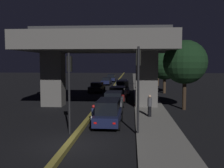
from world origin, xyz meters
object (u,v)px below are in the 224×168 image
(car_silver_fourth, at_px, (122,87))
(traffic_light_right_of_median, at_px, (138,75))
(car_grey_fifth, at_px, (121,85))
(car_dark_blue_second_oncoming, at_px, (107,81))
(car_black_lead_oncoming, at_px, (97,87))
(car_dark_blue_third_oncoming, at_px, (111,78))
(car_grey_second, at_px, (114,101))
(car_dark_red_third, at_px, (118,94))
(car_dark_red_sixth, at_px, (123,82))
(motorcycle_white_filtering_near, at_px, (94,116))
(pedestrian_on_sidewalk, at_px, (150,106))
(car_dark_blue_lead, at_px, (108,112))
(traffic_light_left_of_median, at_px, (69,79))
(street_lamp, at_px, (135,62))

(car_silver_fourth, bearing_deg, traffic_light_right_of_median, -177.89)
(car_grey_fifth, bearing_deg, car_dark_blue_second_oncoming, 21.51)
(car_black_lead_oncoming, xyz_separation_m, car_dark_blue_third_oncoming, (0.44, 21.77, 0.15))
(car_grey_second, bearing_deg, car_dark_blue_second_oncoming, 6.94)
(car_dark_red_third, distance_m, car_dark_red_sixth, 19.47)
(motorcycle_white_filtering_near, bearing_deg, pedestrian_on_sidewalk, -58.01)
(car_dark_blue_lead, bearing_deg, car_grey_second, 1.28)
(traffic_light_left_of_median, distance_m, pedestrian_on_sidewalk, 7.63)
(traffic_light_left_of_median, xyz_separation_m, car_black_lead_oncoming, (-1.40, 23.19, -2.68))
(car_silver_fourth, xyz_separation_m, motorcycle_white_filtering_near, (-1.38, -18.41, -0.39))
(traffic_light_right_of_median, distance_m, car_grey_second, 8.93)
(car_dark_red_third, bearing_deg, car_dark_blue_third_oncoming, 8.45)
(car_dark_red_third, distance_m, pedestrian_on_sidewalk, 9.62)
(car_grey_fifth, bearing_deg, pedestrian_on_sidewalk, -171.30)
(car_dark_red_sixth, bearing_deg, car_dark_red_third, -179.04)
(car_black_lead_oncoming, relative_size, car_dark_blue_third_oncoming, 1.17)
(car_dark_red_third, relative_size, motorcycle_white_filtering_near, 2.25)
(traffic_light_left_of_median, xyz_separation_m, car_dark_blue_second_oncoming, (-1.20, 36.12, -2.67))
(street_lamp, distance_m, car_dark_blue_lead, 33.90)
(street_lamp, height_order, car_dark_blue_second_oncoming, street_lamp)
(car_dark_red_sixth, height_order, motorcycle_white_filtering_near, motorcycle_white_filtering_near)
(car_grey_second, relative_size, pedestrian_on_sidewalk, 2.48)
(car_dark_red_sixth, bearing_deg, motorcycle_white_filtering_near, 178.98)
(car_grey_fifth, height_order, pedestrian_on_sidewalk, pedestrian_on_sidewalk)
(car_dark_red_sixth, distance_m, car_dark_blue_third_oncoming, 11.89)
(car_grey_second, bearing_deg, motorcycle_white_filtering_near, 170.15)
(car_dark_blue_lead, distance_m, car_grey_fifth, 25.15)
(car_black_lead_oncoming, distance_m, motorcycle_white_filtering_near, 21.02)
(street_lamp, bearing_deg, car_black_lead_oncoming, -114.64)
(car_silver_fourth, distance_m, motorcycle_white_filtering_near, 18.46)
(pedestrian_on_sidewalk, bearing_deg, car_dark_blue_second_oncoming, 101.77)
(car_black_lead_oncoming, relative_size, car_dark_blue_second_oncoming, 1.06)
(street_lamp, distance_m, car_dark_red_sixth, 5.09)
(car_dark_red_sixth, xyz_separation_m, car_dark_blue_third_oncoming, (-3.21, 11.44, 0.20))
(car_grey_fifth, bearing_deg, traffic_light_right_of_median, -174.89)
(street_lamp, bearing_deg, car_dark_red_third, -95.77)
(car_dark_red_sixth, relative_size, car_dark_blue_third_oncoming, 1.10)
(traffic_light_right_of_median, relative_size, car_dark_blue_second_oncoming, 1.18)
(street_lamp, height_order, car_grey_second, street_lamp)
(pedestrian_on_sidewalk, bearing_deg, car_grey_second, 133.43)
(car_grey_second, bearing_deg, car_dark_red_sixth, -0.13)
(car_grey_fifth, distance_m, car_dark_blue_third_oncoming, 17.77)
(traffic_light_right_of_median, height_order, car_dark_red_third, traffic_light_right_of_median)
(street_lamp, xyz_separation_m, car_dark_blue_lead, (-2.23, -33.63, -3.65))
(car_dark_red_third, xyz_separation_m, car_black_lead_oncoming, (-3.63, 9.15, -0.11))
(traffic_light_left_of_median, bearing_deg, car_grey_fifth, 85.62)
(car_dark_blue_lead, relative_size, car_dark_blue_second_oncoming, 0.96)
(traffic_light_right_of_median, distance_m, pedestrian_on_sidewalk, 5.70)
(traffic_light_right_of_median, bearing_deg, street_lamp, 89.69)
(traffic_light_right_of_median, bearing_deg, car_dark_blue_second_oncoming, 98.59)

